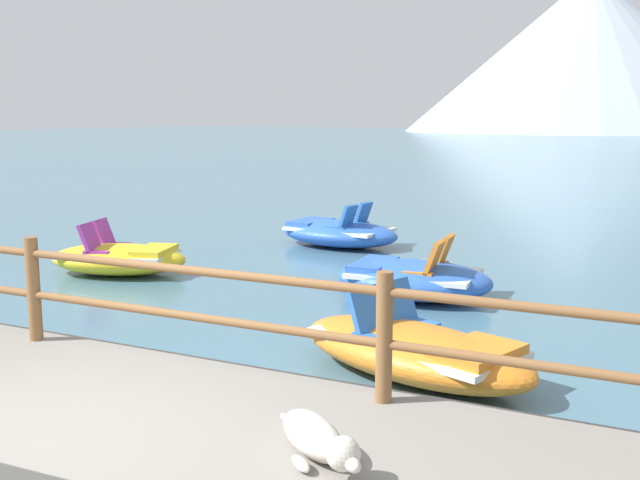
# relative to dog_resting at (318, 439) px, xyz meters

# --- Properties ---
(ground_plane) EXTENTS (200.00, 200.00, 0.00)m
(ground_plane) POSITION_rel_dog_resting_xyz_m (-1.69, 39.48, -0.52)
(ground_plane) COLOR #477084
(dock_railing) EXTENTS (23.92, 0.12, 0.95)m
(dock_railing) POSITION_rel_dog_resting_xyz_m (-1.69, 1.03, 0.45)
(dock_railing) COLOR brown
(dock_railing) RESTS_ON promenade_dock
(dog_resting) EXTENTS (0.88, 0.73, 0.26)m
(dog_resting) POSITION_rel_dog_resting_xyz_m (0.00, 0.00, 0.00)
(dog_resting) COLOR beige
(dog_resting) RESTS_ON promenade_dock
(pedal_boat_1) EXTENTS (2.41, 1.78, 0.82)m
(pedal_boat_1) POSITION_rel_dog_resting_xyz_m (-5.97, 5.10, -0.27)
(pedal_boat_1) COLOR yellow
(pedal_boat_1) RESTS_ON ground
(pedal_boat_2) EXTENTS (2.18, 1.49, 0.85)m
(pedal_boat_2) POSITION_rel_dog_resting_xyz_m (-1.36, 5.62, -0.25)
(pedal_boat_2) COLOR blue
(pedal_boat_2) RESTS_ON ground
(pedal_boat_4) EXTENTS (2.52, 1.64, 0.84)m
(pedal_boat_4) POSITION_rel_dog_resting_xyz_m (-3.97, 8.89, -0.26)
(pedal_boat_4) COLOR blue
(pedal_boat_4) RESTS_ON ground
(pedal_boat_5) EXTENTS (2.78, 1.91, 0.83)m
(pedal_boat_5) POSITION_rel_dog_resting_xyz_m (-0.33, 2.70, -0.27)
(pedal_boat_5) COLOR orange
(pedal_boat_5) RESTS_ON ground
(distant_peak) EXTENTS (54.90, 54.90, 23.56)m
(distant_peak) POSITION_rel_dog_resting_xyz_m (-13.32, 119.01, 11.26)
(distant_peak) COLOR #A8B2C1
(distant_peak) RESTS_ON ground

